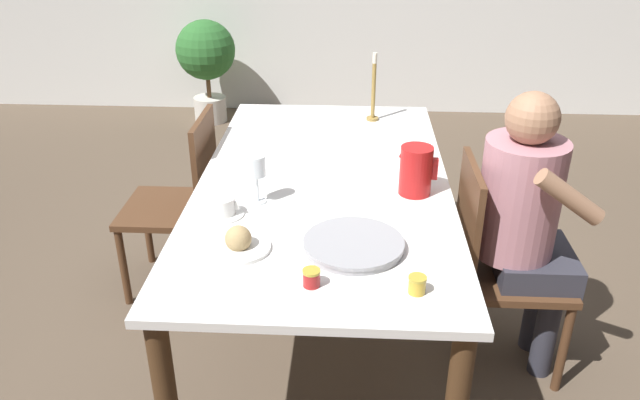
{
  "coord_description": "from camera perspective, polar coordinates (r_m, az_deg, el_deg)",
  "views": [
    {
      "loc": [
        0.11,
        -2.26,
        1.8
      ],
      "look_at": [
        0.0,
        -0.28,
        0.79
      ],
      "focal_mm": 35.0,
      "sensor_mm": 36.0,
      "label": 1
    }
  ],
  "objects": [
    {
      "name": "dining_table",
      "position": [
        2.54,
        0.35,
        0.06
      ],
      "size": [
        0.99,
        1.86,
        0.74
      ],
      "color": "white",
      "rests_on": "ground_plane"
    },
    {
      "name": "candlestick_tall",
      "position": [
        3.12,
        4.9,
        9.61
      ],
      "size": [
        0.06,
        0.06,
        0.34
      ],
      "color": "olive",
      "rests_on": "dining_table"
    },
    {
      "name": "red_pitcher",
      "position": [
        2.37,
        8.75,
        2.71
      ],
      "size": [
        0.15,
        0.12,
        0.19
      ],
      "color": "red",
      "rests_on": "dining_table"
    },
    {
      "name": "chair_opposite",
      "position": [
        3.01,
        -12.48,
        0.0
      ],
      "size": [
        0.42,
        0.42,
        0.88
      ],
      "rotation": [
        0.0,
        0.0,
        1.57
      ],
      "color": "#51331E",
      "rests_on": "ground_plane"
    },
    {
      "name": "chair_person_side",
      "position": [
        2.56,
        15.71,
        -5.53
      ],
      "size": [
        0.42,
        0.42,
        0.88
      ],
      "rotation": [
        0.0,
        0.0,
        -1.57
      ],
      "color": "#51331E",
      "rests_on": "ground_plane"
    },
    {
      "name": "person_seated",
      "position": [
        2.47,
        18.33,
        -1.34
      ],
      "size": [
        0.39,
        0.41,
        1.16
      ],
      "rotation": [
        0.0,
        0.0,
        -1.57
      ],
      "color": "#33333D",
      "rests_on": "ground_plane"
    },
    {
      "name": "ground_plane",
      "position": [
        2.89,
        0.31,
        -11.54
      ],
      "size": [
        20.0,
        20.0,
        0.0
      ],
      "primitive_type": "plane",
      "color": "brown"
    },
    {
      "name": "teacup_near_person",
      "position": [
        2.24,
        -8.84,
        -0.7
      ],
      "size": [
        0.15,
        0.15,
        0.07
      ],
      "color": "white",
      "rests_on": "dining_table"
    },
    {
      "name": "jam_jar_amber",
      "position": [
        1.84,
        -0.87,
        -7.04
      ],
      "size": [
        0.05,
        0.05,
        0.05
      ],
      "color": "#A81E1E",
      "rests_on": "dining_table"
    },
    {
      "name": "bread_plate",
      "position": [
        2.03,
        -7.46,
        -3.89
      ],
      "size": [
        0.21,
        0.21,
        0.09
      ],
      "color": "white",
      "rests_on": "dining_table"
    },
    {
      "name": "jam_jar_red",
      "position": [
        1.83,
        8.88,
        -7.58
      ],
      "size": [
        0.05,
        0.05,
        0.05
      ],
      "color": "gold",
      "rests_on": "dining_table"
    },
    {
      "name": "potted_plant",
      "position": [
        5.26,
        -10.37,
        12.72
      ],
      "size": [
        0.48,
        0.48,
        0.84
      ],
      "color": "beige",
      "rests_on": "ground_plane"
    },
    {
      "name": "serving_tray",
      "position": [
        2.03,
        3.09,
        -4.1
      ],
      "size": [
        0.33,
        0.33,
        0.03
      ],
      "color": "#9E9EA3",
      "rests_on": "dining_table"
    },
    {
      "name": "wine_glass_water",
      "position": [
        2.27,
        -5.82,
        2.91
      ],
      "size": [
        0.07,
        0.07,
        0.19
      ],
      "color": "white",
      "rests_on": "dining_table"
    }
  ]
}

